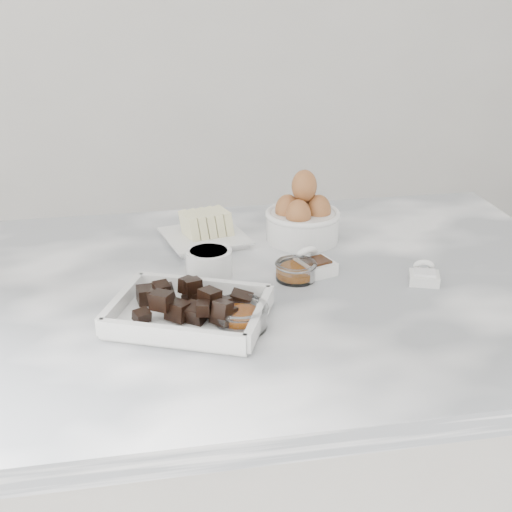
{
  "coord_description": "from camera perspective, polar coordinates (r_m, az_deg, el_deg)",
  "views": [
    {
      "loc": [
        -0.18,
        -1.05,
        1.45
      ],
      "look_at": [
        0.02,
        0.03,
        0.98
      ],
      "focal_mm": 50.0,
      "sensor_mm": 36.0,
      "label": 1
    }
  ],
  "objects": [
    {
      "name": "vanilla_spoon",
      "position": [
        1.23,
        4.59,
        -0.66
      ],
      "size": [
        0.07,
        0.09,
        0.05
      ],
      "color": "white",
      "rests_on": "marble_slab"
    },
    {
      "name": "salt_spoon",
      "position": [
        1.23,
        13.3,
        -1.48
      ],
      "size": [
        0.06,
        0.07,
        0.04
      ],
      "color": "white",
      "rests_on": "marble_slab"
    },
    {
      "name": "honey_bowl",
      "position": [
        1.2,
        3.21,
        -1.15
      ],
      "size": [
        0.07,
        0.07,
        0.03
      ],
      "color": "white",
      "rests_on": "marble_slab"
    },
    {
      "name": "egg_bowl",
      "position": [
        1.36,
        3.76,
        3.09
      ],
      "size": [
        0.14,
        0.14,
        0.14
      ],
      "color": "white",
      "rests_on": "marble_slab"
    },
    {
      "name": "marble_slab",
      "position": [
        1.19,
        -0.68,
        -3.28
      ],
      "size": [
        1.2,
        0.8,
        0.04
      ],
      "primitive_type": "cube",
      "color": "white",
      "rests_on": "cabinet"
    },
    {
      "name": "zest_bowl",
      "position": [
        1.05,
        -1.28,
        -4.77
      ],
      "size": [
        0.08,
        0.08,
        0.04
      ],
      "color": "white",
      "rests_on": "marble_slab"
    },
    {
      "name": "chocolate_dish",
      "position": [
        1.07,
        -5.4,
        -4.12
      ],
      "size": [
        0.28,
        0.25,
        0.06
      ],
      "color": "white",
      "rests_on": "marble_slab"
    },
    {
      "name": "butter_plate",
      "position": [
        1.36,
        -4.24,
        2.03
      ],
      "size": [
        0.17,
        0.17,
        0.06
      ],
      "color": "white",
      "rests_on": "marble_slab"
    },
    {
      "name": "sugar_ramekin",
      "position": [
        1.21,
        -3.79,
        -0.48
      ],
      "size": [
        0.08,
        0.08,
        0.05
      ],
      "color": "white",
      "rests_on": "marble_slab"
    }
  ]
}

